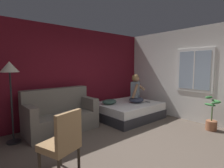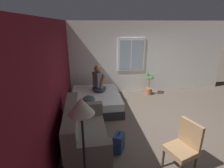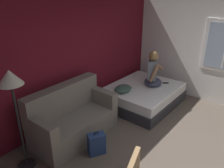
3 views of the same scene
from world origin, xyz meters
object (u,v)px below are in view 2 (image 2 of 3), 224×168
Objects in this scene: side_chair at (184,145)px; throw_pillow at (89,99)px; backpack at (118,143)px; person_seated at (98,81)px; bed at (96,101)px; floor_lamp at (82,117)px; potted_plant at (149,87)px; couch at (84,135)px; cell_phone at (104,87)px.

side_chair is 2.04× the size of throw_pillow.
person_seated is at bearing 5.91° from backpack.
bed is 3.33m from floor_lamp.
floor_lamp is (-0.29, 1.76, 0.90)m from side_chair.
throw_pillow is 0.28× the size of floor_lamp.
backpack is at bearing 149.64° from potted_plant.
person_seated is (2.26, -0.48, 0.44)m from couch.
couch is 3.79m from potted_plant.
potted_plant reaches higher than backpack.
throw_pillow is at bearing 121.21° from potted_plant.
cell_phone is at bearing -31.53° from bed.
couch is 1.49m from throw_pillow.
person_seated is 0.51× the size of floor_lamp.
person_seated is at bearing 103.57° from cell_phone.
couch is at bearing 123.13° from cell_phone.
throw_pillow is (-0.56, 0.22, 0.31)m from bed.
couch is 2.35m from person_seated.
throw_pillow is 2.72m from potted_plant.
cell_phone is 1.79m from potted_plant.
floor_lamp reaches higher than couch.
backpack is 0.95× the size of throw_pillow.
side_chair is (-0.77, -1.79, 0.14)m from couch.
side_chair is at bearing -122.40° from backpack.
person_seated is (3.02, 1.31, 0.30)m from side_chair.
throw_pillow is at bearing -2.47° from floor_lamp.
floor_lamp is (-2.53, 0.11, 0.88)m from throw_pillow.
floor_lamp is (-3.63, 0.67, 0.94)m from cell_phone.
bed is at bearing -21.82° from throw_pillow.
floor_lamp is at bearing -178.03° from couch.
person_seated is 0.90m from throw_pillow.
backpack is 2.68m from cell_phone.
couch is at bearing 167.91° from person_seated.
side_chair is 3.71m from potted_plant.
bed is at bearing -6.17° from floor_lamp.
person_seated reaches higher than cell_phone.
potted_plant is at bearing -10.39° from side_chair.
side_chair is 3.31m from person_seated.
throw_pillow is (1.47, -0.15, 0.16)m from couch.
person_seated is at bearing -7.68° from floor_lamp.
cell_phone is at bearing -34.83° from person_seated.
floor_lamp reaches higher than side_chair.
couch is 1.48m from floor_lamp.
bed is 2.18× the size of potted_plant.
potted_plant is at bearing -121.92° from cell_phone.
person_seated is 2.14m from potted_plant.
couch is 2.67m from cell_phone.
couch is 1.96m from side_chair.
floor_lamp reaches higher than person_seated.
bed is at bearing 111.93° from potted_plant.
floor_lamp reaches higher than cell_phone.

